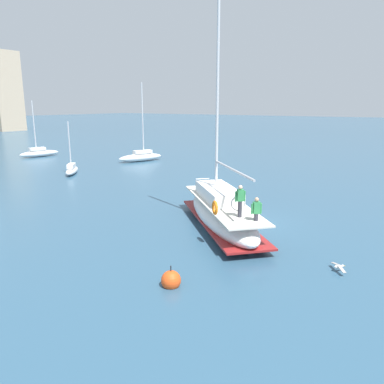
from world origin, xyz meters
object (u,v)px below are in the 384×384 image
moored_sloop_far (72,169)px  mooring_buoy (171,280)px  main_sailboat (221,212)px  moored_sloop_near (39,153)px  moored_cutter_left (141,156)px  seagull (339,267)px

moored_sloop_far → mooring_buoy: size_ratio=5.26×
main_sailboat → moored_sloop_far: (6.33, 20.55, -0.47)m
moored_sloop_near → mooring_buoy: 41.09m
moored_sloop_far → mooring_buoy: (-13.57, -22.41, -0.21)m
moored_sloop_far → mooring_buoy: moored_sloop_far is taller
moored_cutter_left → moored_sloop_near: bearing=107.5°
moored_sloop_near → moored_sloop_far: bearing=-113.2°
moored_sloop_near → moored_cutter_left: bearing=-72.5°
moored_sloop_near → seagull: moored_sloop_near is taller
main_sailboat → seagull: size_ratio=15.51×
main_sailboat → moored_sloop_near: bearing=70.4°
moored_sloop_far → seagull: 28.81m
main_sailboat → moored_sloop_far: main_sailboat is taller
moored_cutter_left → seagull: moored_cutter_left is taller
moored_sloop_near → moored_sloop_far: 14.99m
moored_cutter_left → seagull: 33.29m
seagull → mooring_buoy: (-4.86, 5.05, 0.01)m
seagull → mooring_buoy: bearing=133.9°
moored_sloop_near → seagull: size_ratio=8.20×
moored_sloop_far → moored_cutter_left: 10.27m
moored_sloop_near → moored_sloop_far: moored_sloop_near is taller
moored_sloop_far → seagull: moored_sloop_far is taller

